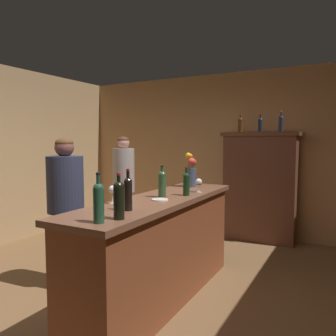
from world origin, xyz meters
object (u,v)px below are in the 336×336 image
object	(u,v)px
wine_glass_mid	(112,190)
display_bottle_left	(240,124)
wine_bottle_merlot	(162,183)
cheese_plate	(160,200)
wine_bottle_rose	(119,198)
wine_bottle_chardonnay	(128,192)
wine_bottle_malbec	(99,201)
wine_bottle_syrah	(186,183)
display_bottle_center	(281,123)
wine_glass_front	(199,183)
patron_tall	(66,207)
display_bottle_midleft	(260,124)
bar_counter	(159,249)
patron_redhead	(124,188)
flower_arrangement	(191,171)
display_cabinet	(259,185)

from	to	relation	value
wine_glass_mid	display_bottle_left	world-z (taller)	display_bottle_left
wine_bottle_merlot	cheese_plate	bearing A→B (deg)	-68.18
wine_bottle_rose	wine_glass_mid	distance (m)	0.60
wine_bottle_merlot	wine_bottle_chardonnay	world-z (taller)	wine_bottle_chardonnay
wine_bottle_malbec	wine_bottle_syrah	bearing A→B (deg)	88.35
cheese_plate	display_bottle_center	size ratio (longest dim) A/B	0.49
wine_bottle_chardonnay	wine_bottle_syrah	bearing A→B (deg)	83.78
wine_glass_front	wine_glass_mid	xyz separation A→B (m)	(-0.41, -0.96, 0.02)
wine_glass_front	patron_tall	world-z (taller)	patron_tall
wine_glass_front	display_bottle_midleft	size ratio (longest dim) A/B	0.53
bar_counter	display_bottle_left	world-z (taller)	display_bottle_left
patron_redhead	wine_bottle_rose	bearing A→B (deg)	8.52
wine_glass_front	flower_arrangement	distance (m)	0.44
wine_bottle_merlot	wine_bottle_malbec	bearing A→B (deg)	-83.42
wine_bottle_syrah	cheese_plate	size ratio (longest dim) A/B	1.89
bar_counter	patron_redhead	xyz separation A→B (m)	(-1.18, 1.04, 0.39)
wine_bottle_chardonnay	display_bottle_left	bearing A→B (deg)	90.02
display_bottle_center	patron_tall	world-z (taller)	display_bottle_center
patron_redhead	wine_glass_front	bearing A→B (deg)	42.28
display_cabinet	wine_glass_mid	world-z (taller)	display_cabinet
wine_bottle_rose	cheese_plate	world-z (taller)	wine_bottle_rose
display_bottle_center	wine_glass_front	bearing A→B (deg)	-104.31
patron_redhead	display_bottle_left	bearing A→B (deg)	111.73
wine_bottle_merlot	patron_redhead	xyz separation A→B (m)	(-1.19, 0.99, -0.26)
wine_bottle_rose	cheese_plate	distance (m)	0.81
wine_glass_front	display_bottle_center	xyz separation A→B (m)	(0.50, 1.94, 0.72)
wine_bottle_rose	patron_redhead	distance (m)	2.38
wine_bottle_rose	display_bottle_center	world-z (taller)	display_bottle_center
patron_redhead	display_cabinet	bearing A→B (deg)	105.23
display_bottle_left	wine_bottle_syrah	bearing A→B (deg)	-87.49
wine_bottle_syrah	wine_bottle_malbec	size ratio (longest dim) A/B	0.85
patron_tall	wine_bottle_malbec	bearing A→B (deg)	-36.71
wine_bottle_chardonnay	display_bottle_left	size ratio (longest dim) A/B	1.18
display_cabinet	patron_redhead	distance (m)	2.12
bar_counter	wine_bottle_syrah	world-z (taller)	wine_bottle_syrah
display_cabinet	bar_counter	bearing A→B (deg)	-99.10
wine_bottle_chardonnay	cheese_plate	xyz separation A→B (m)	(-0.01, 0.51, -0.14)
wine_glass_mid	display_bottle_midleft	world-z (taller)	display_bottle_midleft
wine_bottle_syrah	flower_arrangement	xyz separation A→B (m)	(-0.22, 0.61, 0.05)
display_cabinet	display_bottle_left	xyz separation A→B (m)	(-0.32, 0.00, 0.95)
bar_counter	wine_bottle_chardonnay	xyz separation A→B (m)	(0.07, -0.62, 0.66)
flower_arrangement	display_bottle_left	distance (m)	1.72
wine_bottle_syrah	display_bottle_midleft	xyz separation A→B (m)	(0.22, 2.20, 0.68)
display_cabinet	display_bottle_left	world-z (taller)	display_bottle_left
wine_bottle_malbec	display_bottle_midleft	size ratio (longest dim) A/B	1.23
wine_bottle_malbec	wine_glass_front	bearing A→B (deg)	87.66
display_bottle_midleft	wine_glass_mid	bearing A→B (deg)	-101.65
bar_counter	flower_arrangement	distance (m)	1.10
cheese_plate	display_bottle_left	world-z (taller)	display_bottle_left
bar_counter	patron_tall	size ratio (longest dim) A/B	1.49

